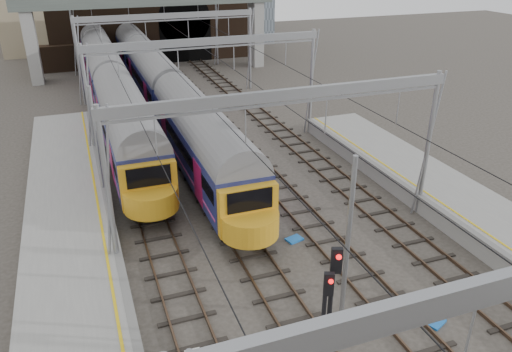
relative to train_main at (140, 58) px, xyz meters
name	(u,v)px	position (x,y,z in m)	size (l,w,h in m)	color
ground	(367,347)	(2.00, -42.29, -2.62)	(160.00, 160.00, 0.00)	#38332D
tracks	(240,183)	(2.00, -27.29, -2.60)	(14.40, 80.00, 0.22)	#4C3828
overhead_line	(208,58)	(2.00, -20.80, 3.95)	(16.80, 80.00, 8.00)	gray
retaining_wall	(155,27)	(3.40, 9.64, 1.72)	(28.00, 2.75, 9.00)	#2F1F15
overbridge	(149,8)	(2.00, 3.71, 4.65)	(28.00, 3.00, 9.25)	gray
train_main	(140,58)	(0.00, 0.00, 0.00)	(3.01, 69.61, 5.11)	black
train_second	(97,52)	(-4.00, 4.80, 0.03)	(3.07, 70.81, 5.18)	black
signal_near_left	(325,313)	(-0.34, -42.98, 0.26)	(0.36, 0.45, 4.51)	black
signal_near_centre	(332,294)	(0.12, -42.56, 0.56)	(0.40, 0.47, 5.06)	black
equip_cover_b	(294,239)	(2.48, -34.56, -2.57)	(0.82, 0.58, 0.10)	blue
equip_cover_c	(435,322)	(5.23, -42.10, -2.57)	(0.81, 0.57, 0.09)	blue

